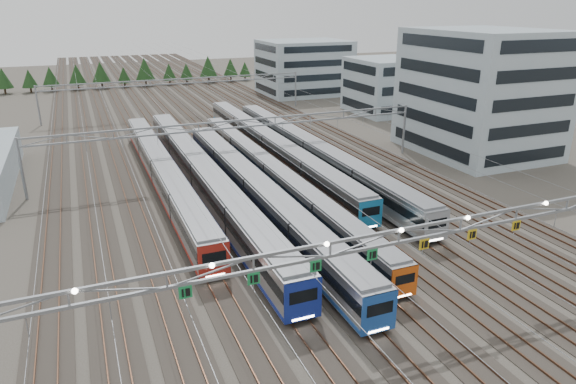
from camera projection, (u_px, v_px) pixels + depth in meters
name	position (u px, v px, depth m)	size (l,w,h in m)	color
ground	(392.00, 321.00, 39.96)	(400.00, 400.00, 0.00)	#47423A
track_bed	(167.00, 97.00, 126.24)	(54.00, 260.00, 5.42)	#2D2823
train_a	(162.00, 172.00, 68.29)	(2.92, 54.72, 3.80)	black
train_b	(203.00, 176.00, 66.20)	(3.11, 64.19, 4.06)	black
train_c	(256.00, 192.00, 61.01)	(2.96, 55.39, 3.85)	black
train_d	(272.00, 174.00, 68.18)	(2.53, 61.18, 3.29)	black
train_e	(271.00, 146.00, 80.75)	(2.91, 60.90, 3.79)	black
train_f	(312.00, 152.00, 77.34)	(2.96, 59.99, 3.86)	black
gantry_near	(399.00, 240.00, 37.38)	(56.36, 0.61, 8.08)	gray
gantry_mid	(238.00, 130.00, 72.46)	(56.36, 0.36, 8.00)	gray
gantry_far	(177.00, 86.00, 111.52)	(56.36, 0.36, 8.00)	gray
depot_bldg_south	(480.00, 93.00, 82.24)	(18.00, 22.00, 19.53)	#99ADB7
depot_bldg_mid	(386.00, 86.00, 114.21)	(14.00, 16.00, 11.88)	#99ADB7
depot_bldg_north	(304.00, 67.00, 137.61)	(22.00, 18.00, 14.00)	#99ADB7
treeline	(123.00, 73.00, 149.01)	(81.20, 5.60, 7.02)	#332114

